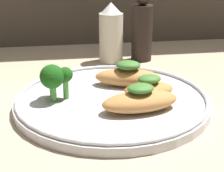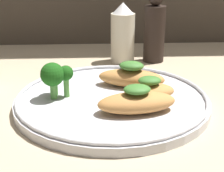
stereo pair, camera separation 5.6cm
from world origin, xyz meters
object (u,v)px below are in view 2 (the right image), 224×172
object	(u,v)px
plate	(112,100)
broccoli_bunch	(55,75)
sauce_bottle	(123,34)
pepper_grinder	(154,31)

from	to	relation	value
plate	broccoli_bunch	world-z (taller)	broccoli_bunch
broccoli_bunch	sauce_bottle	world-z (taller)	sauce_bottle
plate	pepper_grinder	distance (cm)	27.34
plate	sauce_bottle	distance (cm)	25.23
plate	pepper_grinder	bearing A→B (deg)	66.06
broccoli_bunch	sauce_bottle	distance (cm)	27.02
plate	broccoli_bunch	xyz separation A→B (cm)	(-9.11, 0.57, 4.18)
sauce_bottle	pepper_grinder	world-z (taller)	pepper_grinder
broccoli_bunch	sauce_bottle	xyz separation A→B (cm)	(12.75, 23.78, 1.28)
pepper_grinder	sauce_bottle	bearing A→B (deg)	-180.00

